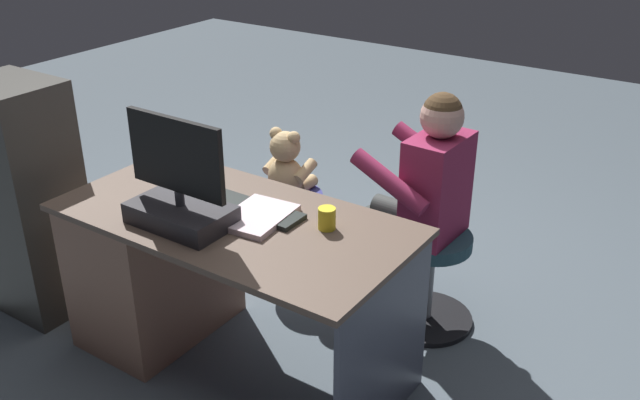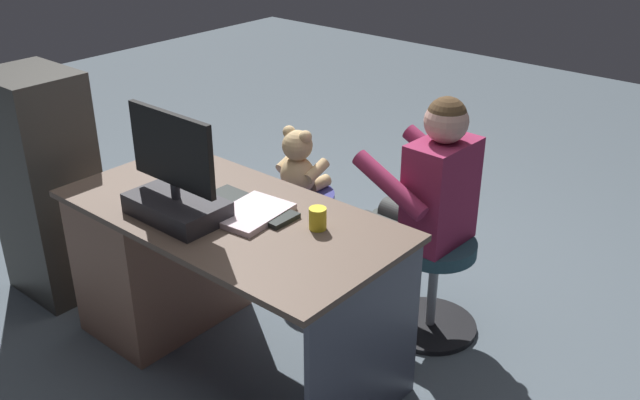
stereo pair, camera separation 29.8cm
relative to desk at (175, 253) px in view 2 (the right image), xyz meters
The scene contains 13 objects.
ground_plane 0.68m from the desk, 132.09° to the right, with size 10.00×10.00×0.00m, color slate.
desk is the anchor object (origin of this frame).
monitor 0.54m from the desk, 148.35° to the left, with size 0.45×0.24×0.43m.
keyboard 0.55m from the desk, 169.72° to the right, with size 0.42×0.14×0.02m, color black.
computer_mouse 0.38m from the desk, 143.24° to the right, with size 0.06×0.10×0.04m, color #292726.
cup 0.84m from the desk, behind, with size 0.07×0.07×0.09m, color yellow.
tv_remote 0.34m from the desk, 89.27° to the left, with size 0.04×0.15×0.02m, color black.
notebook_binder 0.59m from the desk, behind, with size 0.22×0.30×0.02m, color silver.
office_chair_teddy 0.72m from the desk, 98.83° to the right, with size 0.48×0.48×0.47m.
teddy_bear 0.76m from the desk, 98.68° to the right, with size 0.24×0.25×0.35m.
visitor_chair 1.17m from the desk, 140.87° to the right, with size 0.43×0.43×0.47m.
person 1.14m from the desk, 138.34° to the right, with size 0.50×0.49×1.13m.
equipment_rack 0.77m from the desk, 13.64° to the left, with size 0.44×0.36×1.13m, color #35332E.
Camera 2 is at (-1.91, 2.10, 2.00)m, focal length 39.76 mm.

